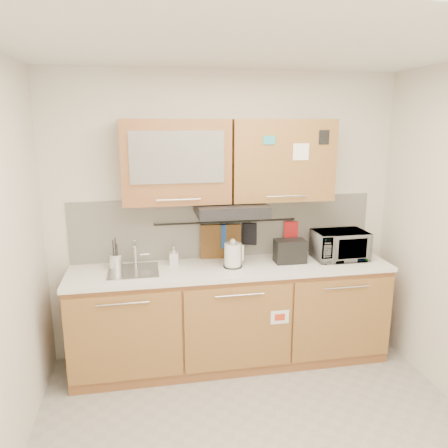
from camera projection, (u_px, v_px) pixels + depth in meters
name	position (u px, v px, depth m)	size (l,w,h in m)	color
ceiling	(278.00, 36.00, 2.31)	(3.20, 3.20, 0.00)	white
wall_back	(225.00, 216.00, 4.04)	(3.20, 3.20, 0.00)	silver
base_cabinet	(232.00, 320.00, 3.95)	(2.80, 0.64, 0.88)	#9B6437
countertop	(232.00, 268.00, 3.84)	(2.82, 0.62, 0.04)	white
backsplash	(226.00, 227.00, 4.05)	(2.80, 0.02, 0.56)	silver
upper_cabinets	(229.00, 161.00, 3.75)	(1.82, 0.37, 0.70)	#9B6437
range_hood	(231.00, 209.00, 3.78)	(0.60, 0.46, 0.10)	black
sink	(133.00, 271.00, 3.70)	(0.42, 0.40, 0.26)	silver
utensil_rail	(226.00, 222.00, 4.00)	(0.02, 0.02, 1.30)	black
utensil_crock	(116.00, 262.00, 3.73)	(0.14, 0.14, 0.28)	silver
kettle	(233.00, 256.00, 3.79)	(0.19, 0.18, 0.26)	silver
toaster	(290.00, 251.00, 3.92)	(0.28, 0.17, 0.21)	black
microwave	(340.00, 245.00, 4.01)	(0.47, 0.32, 0.26)	#999999
soap_bottle	(174.00, 256.00, 3.84)	(0.08, 0.08, 0.17)	#999999
cutting_board	(221.00, 249.00, 4.04)	(0.38, 0.03, 0.46)	brown
oven_mitt	(228.00, 236.00, 4.02)	(0.13, 0.03, 0.22)	#1F458F
dark_pouch	(250.00, 234.00, 4.06)	(0.13, 0.04, 0.20)	black
pot_holder	(291.00, 230.00, 4.12)	(0.13, 0.02, 0.16)	#B1171A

